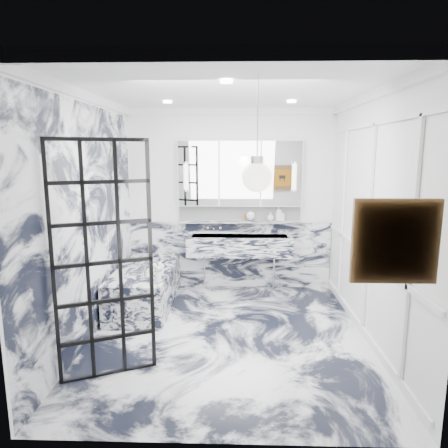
{
  "coord_description": "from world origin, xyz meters",
  "views": [
    {
      "loc": [
        0.1,
        -4.43,
        2.14
      ],
      "look_at": [
        -0.06,
        0.5,
        1.25
      ],
      "focal_mm": 32.0,
      "sensor_mm": 36.0,
      "label": 1
    }
  ],
  "objects_px": {
    "crittall_door": "(104,263)",
    "trough_sink": "(239,245)",
    "mirror_cabinet": "(240,174)",
    "bathtub": "(145,287)"
  },
  "relations": [
    {
      "from": "crittall_door",
      "to": "trough_sink",
      "type": "distance_m",
      "value": 2.78
    },
    {
      "from": "crittall_door",
      "to": "mirror_cabinet",
      "type": "height_order",
      "value": "mirror_cabinet"
    },
    {
      "from": "mirror_cabinet",
      "to": "bathtub",
      "type": "bearing_deg",
      "value": -147.94
    },
    {
      "from": "crittall_door",
      "to": "bathtub",
      "type": "relative_size",
      "value": 1.37
    },
    {
      "from": "crittall_door",
      "to": "mirror_cabinet",
      "type": "bearing_deg",
      "value": 40.4
    },
    {
      "from": "bathtub",
      "to": "mirror_cabinet",
      "type": "bearing_deg",
      "value": 32.06
    },
    {
      "from": "crittall_door",
      "to": "bathtub",
      "type": "height_order",
      "value": "crittall_door"
    },
    {
      "from": "trough_sink",
      "to": "mirror_cabinet",
      "type": "height_order",
      "value": "mirror_cabinet"
    },
    {
      "from": "crittall_door",
      "to": "bathtub",
      "type": "xyz_separation_m",
      "value": [
        -0.04,
        1.77,
        -0.85
      ]
    },
    {
      "from": "bathtub",
      "to": "crittall_door",
      "type": "bearing_deg",
      "value": -88.73
    }
  ]
}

